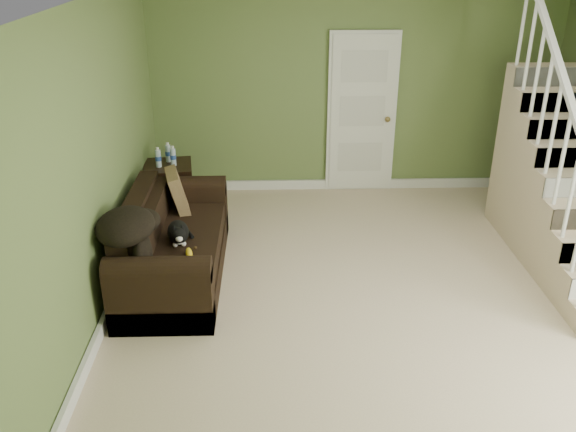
{
  "coord_description": "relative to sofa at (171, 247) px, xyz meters",
  "views": [
    {
      "loc": [
        -1.03,
        -4.69,
        3.06
      ],
      "look_at": [
        -0.9,
        0.07,
        0.84
      ],
      "focal_mm": 38.0,
      "sensor_mm": 36.0,
      "label": 1
    }
  ],
  "objects": [
    {
      "name": "floor",
      "position": [
        2.01,
        -0.53,
        -0.31
      ],
      "size": [
        5.0,
        5.5,
        0.01
      ],
      "primitive_type": "cube",
      "color": "#C4AD8E",
      "rests_on": "ground"
    },
    {
      "name": "ceiling",
      "position": [
        2.01,
        -0.53,
        2.29
      ],
      "size": [
        5.0,
        5.5,
        0.01
      ],
      "primitive_type": "cube",
      "color": "white",
      "rests_on": "wall_back"
    },
    {
      "name": "wall_back",
      "position": [
        2.01,
        2.22,
        0.99
      ],
      "size": [
        5.0,
        0.04,
        2.6
      ],
      "primitive_type": "cube",
      "color": "olive",
      "rests_on": "floor"
    },
    {
      "name": "wall_front",
      "position": [
        2.01,
        -3.28,
        0.99
      ],
      "size": [
        5.0,
        0.04,
        2.6
      ],
      "primitive_type": "cube",
      "color": "olive",
      "rests_on": "floor"
    },
    {
      "name": "wall_left",
      "position": [
        -0.49,
        -0.53,
        0.99
      ],
      "size": [
        0.04,
        5.5,
        2.6
      ],
      "primitive_type": "cube",
      "color": "olive",
      "rests_on": "floor"
    },
    {
      "name": "baseboard_back",
      "position": [
        2.01,
        2.19,
        -0.25
      ],
      "size": [
        5.0,
        0.04,
        0.12
      ],
      "primitive_type": "cube",
      "color": "white",
      "rests_on": "floor"
    },
    {
      "name": "baseboard_left",
      "position": [
        -0.46,
        -0.53,
        -0.25
      ],
      "size": [
        0.04,
        5.5,
        0.12
      ],
      "primitive_type": "cube",
      "color": "white",
      "rests_on": "floor"
    },
    {
      "name": "door",
      "position": [
        2.12,
        2.18,
        0.7
      ],
      "size": [
        0.86,
        0.12,
        2.02
      ],
      "color": "white",
      "rests_on": "floor"
    },
    {
      "name": "staircase",
      "position": [
        4.01,
        0.44,
        0.34
      ],
      "size": [
        1.0,
        2.51,
        2.82
      ],
      "color": "#C4AD8E",
      "rests_on": "floor"
    },
    {
      "name": "sofa",
      "position": [
        0.0,
        0.0,
        0.0
      ],
      "size": [
        0.88,
        2.03,
        0.8
      ],
      "color": "black",
      "rests_on": "floor"
    },
    {
      "name": "side_table",
      "position": [
        -0.21,
        1.39,
        0.02
      ],
      "size": [
        0.61,
        0.61,
        0.88
      ],
      "rotation": [
        0.0,
        0.0,
        0.13
      ],
      "color": "black",
      "rests_on": "floor"
    },
    {
      "name": "cat",
      "position": [
        0.1,
        -0.14,
        0.23
      ],
      "size": [
        0.3,
        0.53,
        0.26
      ],
      "rotation": [
        0.0,
        0.0,
        0.18
      ],
      "color": "black",
      "rests_on": "sofa"
    },
    {
      "name": "banana",
      "position": [
        0.24,
        -0.42,
        0.16
      ],
      "size": [
        0.1,
        0.22,
        0.06
      ],
      "primitive_type": "ellipsoid",
      "rotation": [
        0.0,
        0.0,
        0.19
      ],
      "color": "yellow",
      "rests_on": "sofa"
    },
    {
      "name": "throw_pillow",
      "position": [
        0.01,
        0.65,
        0.3
      ],
      "size": [
        0.32,
        0.49,
        0.47
      ],
      "primitive_type": "cube",
      "rotation": [
        0.0,
        -0.24,
        0.22
      ],
      "color": "#4C371E",
      "rests_on": "sofa"
    },
    {
      "name": "throw_blanket",
      "position": [
        -0.25,
        -0.6,
        0.52
      ],
      "size": [
        0.62,
        0.73,
        0.26
      ],
      "primitive_type": "ellipsoid",
      "rotation": [
        0.0,
        0.0,
        -0.24
      ],
      "color": "black",
      "rests_on": "sofa"
    }
  ]
}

